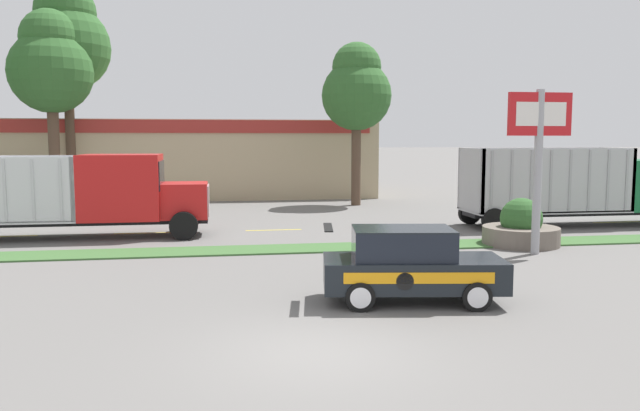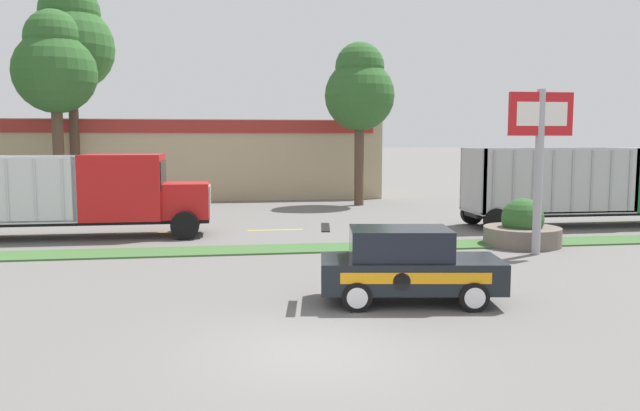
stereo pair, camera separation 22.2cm
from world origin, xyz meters
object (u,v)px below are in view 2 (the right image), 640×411
Objects in this scene: store_sign_post at (540,141)px; rally_car at (407,265)px; dump_truck_mid at (622,190)px; stone_planter at (522,229)px; dump_truck_lead at (92,195)px.

rally_car is at bearing -138.68° from store_sign_post.
stone_planter is at bearing -147.33° from dump_truck_mid.
dump_truck_mid is at bearing 0.25° from dump_truck_lead.
dump_truck_lead is 16.94m from store_sign_post.
dump_truck_lead is 14.98m from rally_car.
dump_truck_mid is 8.42m from stone_planter.
store_sign_post reaches higher than dump_truck_lead.
dump_truck_mid is 9.96m from store_sign_post.
rally_car is 0.81× the size of store_sign_post.
store_sign_post is at bearing -139.76° from dump_truck_mid.
store_sign_post is (-7.41, -6.27, 2.24)m from dump_truck_mid.
dump_truck_mid reaches higher than rally_car.
dump_truck_lead is 4.25× the size of stone_planter.
store_sign_post reaches higher than stone_planter.
rally_car is 1.61× the size of stone_planter.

